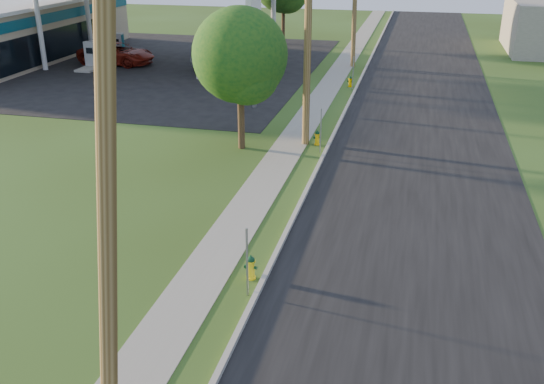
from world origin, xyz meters
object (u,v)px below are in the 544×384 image
object	(u,v)px
utility_pole_near	(107,208)
fuel_pump_ne	(212,64)
price_pylon	(254,6)
fuel_pump_se	(230,54)
tree_verge	(242,59)
hydrant_near	(251,267)
car_silver	(217,62)
hydrant_far	(350,82)
fuel_pump_nw	(92,58)
car_red	(116,53)
hydrant_mid	(317,138)
utility_pole_mid	(308,34)
fuel_pump_sw	(118,49)

from	to	relation	value
utility_pole_near	fuel_pump_ne	world-z (taller)	utility_pole_near
fuel_pump_ne	price_pylon	world-z (taller)	price_pylon
fuel_pump_se	tree_verge	size ratio (longest dim) A/B	0.52
hydrant_near	car_silver	size ratio (longest dim) A/B	0.19
tree_verge	hydrant_far	world-z (taller)	tree_verge
price_pylon	car_silver	xyz separation A→B (m)	(-5.02, 8.53, -4.76)
utility_pole_near	fuel_pump_ne	xyz separation A→B (m)	(-8.90, 31.00, -4.08)
hydrant_far	fuel_pump_se	bearing A→B (deg)	150.96
tree_verge	fuel_pump_se	bearing A→B (deg)	109.02
price_pylon	car_silver	distance (m)	10.98
fuel_pump_nw	car_red	distance (m)	2.06
car_silver	hydrant_mid	bearing A→B (deg)	-126.08
fuel_pump_nw	hydrant_near	size ratio (longest dim) A/B	4.35
price_pylon	hydrant_far	size ratio (longest dim) A/B	9.96
utility_pole_mid	fuel_pump_se	xyz separation A→B (m)	(-8.90, 17.00, -4.23)
utility_pole_mid	fuel_pump_sw	size ratio (longest dim) A/B	3.06
utility_pole_near	utility_pole_mid	xyz separation A→B (m)	(-0.00, 18.00, 0.15)
hydrant_far	hydrant_near	bearing A→B (deg)	-89.85
car_red	fuel_pump_nw	bearing A→B (deg)	157.73
utility_pole_near	hydrant_near	distance (m)	7.53
tree_verge	hydrant_near	size ratio (longest dim) A/B	8.45
hydrant_near	hydrant_mid	bearing A→B (deg)	90.81
fuel_pump_ne	car_silver	xyz separation A→B (m)	(-0.02, 1.03, -0.05)
car_silver	fuel_pump_sw	bearing A→B (deg)	91.60
fuel_pump_nw	car_silver	world-z (taller)	fuel_pump_nw
fuel_pump_sw	fuel_pump_se	bearing A→B (deg)	0.00
fuel_pump_ne	tree_verge	size ratio (longest dim) A/B	0.52
fuel_pump_sw	hydrant_far	size ratio (longest dim) A/B	4.65
price_pylon	fuel_pump_ne	bearing A→B (deg)	123.69
tree_verge	hydrant_mid	bearing A→B (deg)	22.79
price_pylon	fuel_pump_se	bearing A→B (deg)	113.50
fuel_pump_se	hydrant_far	world-z (taller)	fuel_pump_se
hydrant_far	hydrant_mid	bearing A→B (deg)	-90.54
fuel_pump_ne	car_red	distance (m)	8.23
fuel_pump_se	price_pylon	world-z (taller)	price_pylon
price_pylon	car_red	distance (m)	16.67
utility_pole_near	fuel_pump_nw	distance (m)	36.03
utility_pole_near	hydrant_far	distance (m)	30.04
fuel_pump_se	tree_verge	world-z (taller)	tree_verge
utility_pole_mid	fuel_pump_ne	bearing A→B (deg)	124.40
tree_verge	car_red	xyz separation A→B (m)	(-14.33, 16.11, -3.21)
fuel_pump_ne	tree_verge	bearing A→B (deg)	-66.19
fuel_pump_ne	hydrant_far	bearing A→B (deg)	-7.76
car_red	utility_pole_mid	bearing A→B (deg)	-125.17
utility_pole_mid	fuel_pump_nw	size ratio (longest dim) A/B	3.06
utility_pole_mid	price_pylon	world-z (taller)	utility_pole_mid
fuel_pump_ne	car_silver	world-z (taller)	fuel_pump_ne
hydrant_mid	hydrant_near	bearing A→B (deg)	-89.19
fuel_pump_se	car_silver	bearing A→B (deg)	-90.31
hydrant_mid	car_silver	size ratio (longest dim) A/B	0.17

